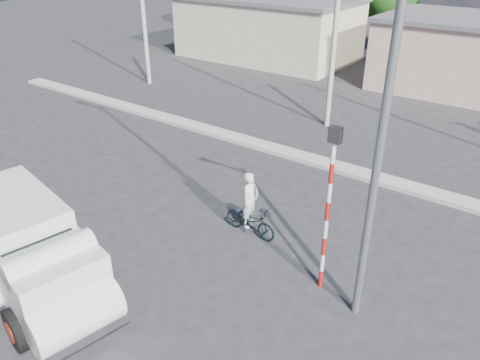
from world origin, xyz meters
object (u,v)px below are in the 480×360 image
Objects in this scene: cyclist at (250,209)px; traffic_pole at (329,198)px; streetlight at (377,113)px; bicycle at (250,220)px; truck at (30,252)px.

cyclist is 0.40× the size of traffic_pole.
streetlight is (0.94, -0.30, 2.37)m from traffic_pole.
bicycle is 3.65m from traffic_pole.
bicycle is 0.40m from cyclist.
cyclist is 0.19× the size of streetlight.
truck is 3.36× the size of cyclist.
streetlight is (3.78, -1.18, 4.10)m from cyclist.
truck is 3.26× the size of bicycle.
cyclist is 3.44m from traffic_pole.
bicycle is at bearing 0.00° from cyclist.
truck is at bearing 155.17° from bicycle.
bicycle is at bearing 74.05° from truck.
bicycle is 1.03× the size of cyclist.
bicycle is 0.20× the size of streetlight.
truck is 7.23m from traffic_pole.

